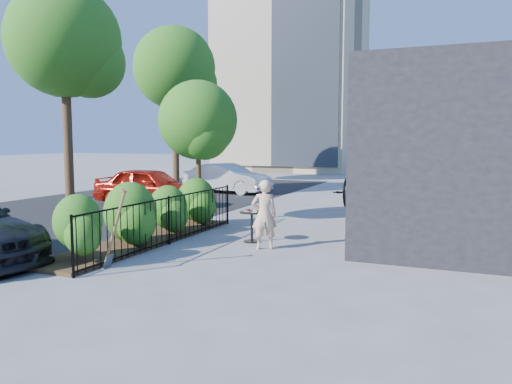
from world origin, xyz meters
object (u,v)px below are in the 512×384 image
at_px(cafe_table, 252,221).
at_px(car_silver, 227,178).
at_px(street_tree_far, 175,73).
at_px(street_tree_near, 65,48).
at_px(patio_tree, 199,125).
at_px(shovel, 114,233).
at_px(car_red, 150,187).
at_px(woman, 264,215).

bearing_deg(cafe_table, car_silver, 119.06).
bearing_deg(street_tree_far, street_tree_near, -90.00).
height_order(patio_tree, shovel, patio_tree).
relative_size(shovel, car_red, 0.37).
xyz_separation_m(street_tree_near, car_red, (4.20, -0.56, -5.23)).
xyz_separation_m(woman, car_silver, (-5.77, 9.99, -0.10)).
xyz_separation_m(street_tree_near, woman, (10.59, -5.57, -5.17)).
height_order(patio_tree, car_silver, patio_tree).
height_order(street_tree_near, car_red, street_tree_near).
distance_m(street_tree_far, cafe_table, 17.29).
xyz_separation_m(patio_tree, woman, (2.89, -2.37, -2.01)).
bearing_deg(shovel, car_silver, 107.04).
distance_m(woman, car_silver, 11.54).
relative_size(street_tree_far, cafe_table, 10.91).
xyz_separation_m(patio_tree, shovel, (0.98, -4.96, -2.10)).
height_order(cafe_table, shovel, shovel).
bearing_deg(car_red, car_silver, -10.09).
xyz_separation_m(street_tree_far, cafe_table, (10.05, -12.98, -5.43)).
relative_size(woman, car_silver, 0.38).
bearing_deg(woman, street_tree_far, -80.72).
distance_m(street_tree_near, shovel, 13.02).
relative_size(cafe_table, woman, 0.50).
height_order(cafe_table, car_silver, car_silver).
xyz_separation_m(cafe_table, shovel, (-1.37, -3.18, 0.17)).
relative_size(street_tree_far, car_red, 2.05).
relative_size(patio_tree, cafe_table, 5.19).
distance_m(shovel, car_red, 8.83).
height_order(street_tree_far, car_silver, street_tree_far).
height_order(cafe_table, woman, woman).
xyz_separation_m(cafe_table, woman, (0.54, -0.58, 0.26)).
xyz_separation_m(car_red, car_silver, (0.62, 4.98, -0.03)).
xyz_separation_m(woman, shovel, (-1.91, -2.60, -0.09)).
relative_size(patio_tree, street_tree_far, 0.48).
bearing_deg(street_tree_near, street_tree_far, 90.00).
bearing_deg(car_silver, woman, -141.99).
bearing_deg(street_tree_far, car_silver, -36.59).
relative_size(cafe_table, car_silver, 0.19).
distance_m(cafe_table, car_silver, 10.76).
bearing_deg(street_tree_near, car_silver, 42.55).
bearing_deg(street_tree_near, woman, -27.73).
bearing_deg(cafe_table, shovel, -113.29).
bearing_deg(woman, street_tree_near, -56.42).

